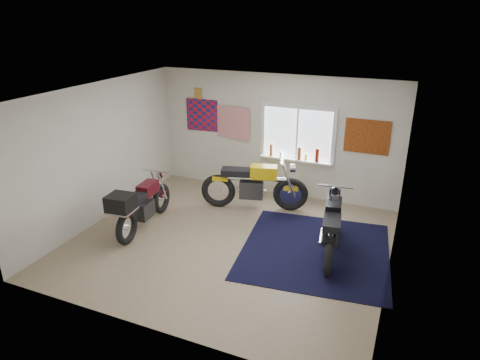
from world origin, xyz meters
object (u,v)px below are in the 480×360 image
at_px(yellow_triumph, 254,186).
at_px(black_chrome_bike, 331,228).
at_px(maroon_tourer, 140,205).
at_px(navy_rug, 315,250).

height_order(yellow_triumph, black_chrome_bike, yellow_triumph).
relative_size(yellow_triumph, black_chrome_bike, 1.09).
bearing_deg(black_chrome_bike, maroon_tourer, 91.19).
bearing_deg(black_chrome_bike, yellow_triumph, 49.92).
bearing_deg(yellow_triumph, navy_rug, -52.44).
xyz_separation_m(yellow_triumph, maroon_tourer, (-1.61, -1.75, 0.02)).
xyz_separation_m(black_chrome_bike, maroon_tourer, (-3.49, -0.62, 0.06)).
height_order(navy_rug, black_chrome_bike, black_chrome_bike).
distance_m(yellow_triumph, maroon_tourer, 2.38).
bearing_deg(maroon_tourer, yellow_triumph, -48.18).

